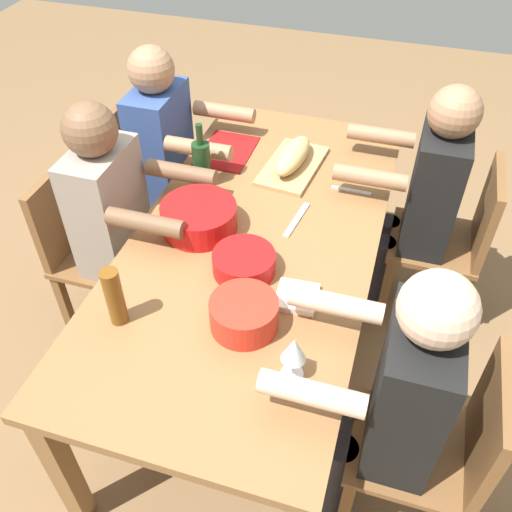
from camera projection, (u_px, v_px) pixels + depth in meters
name	position (u px, v px, depth m)	size (l,w,h in m)	color
ground_plane	(256.00, 352.00, 2.65)	(8.00, 8.00, 0.00)	brown
dining_table	(256.00, 250.00, 2.20)	(1.94, 0.93, 0.74)	olive
chair_near_right	(454.00, 238.00, 2.53)	(0.40, 0.40, 0.85)	brown
diner_near_right	(423.00, 193.00, 2.42)	(0.41, 0.53, 1.20)	#2D2D38
chair_far_center	(89.00, 245.00, 2.49)	(0.40, 0.40, 0.85)	brown
diner_far_center	(118.00, 215.00, 2.31)	(0.41, 0.53, 1.20)	#2D2D38
chair_near_left	(441.00, 445.00, 1.78)	(0.40, 0.40, 0.85)	brown
diner_near_left	(394.00, 394.00, 1.68)	(0.41, 0.53, 1.20)	#2D2D38
chair_far_right	(141.00, 180.00, 2.87)	(0.40, 0.40, 0.85)	brown
diner_far_right	(169.00, 149.00, 2.68)	(0.41, 0.53, 1.20)	#2D2D38
serving_bowl_salad	(244.00, 262.00, 1.97)	(0.23, 0.23, 0.08)	red
serving_bowl_greens	(199.00, 216.00, 2.14)	(0.30, 0.30, 0.11)	red
serving_bowl_fruit	(244.00, 313.00, 1.78)	(0.22, 0.22, 0.11)	red
cutting_board	(292.00, 166.00, 2.48)	(0.40, 0.22, 0.02)	tan
bread_loaf	(293.00, 156.00, 2.45)	(0.32, 0.11, 0.09)	tan
wine_bottle	(202.00, 163.00, 2.33)	(0.08, 0.08, 0.29)	#193819
beer_bottle	(114.00, 297.00, 1.76)	(0.06, 0.06, 0.22)	brown
wine_glass	(294.00, 351.00, 1.60)	(0.08, 0.08, 0.17)	silver
fork_near_right	(351.00, 190.00, 2.36)	(0.02, 0.17, 0.01)	silver
placemat_far_right	(227.00, 151.00, 2.59)	(0.32, 0.23, 0.01)	maroon
carving_knife	(297.00, 220.00, 2.21)	(0.23, 0.02, 0.01)	silver
napkin_stack	(297.00, 297.00, 1.89)	(0.14, 0.14, 0.02)	white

